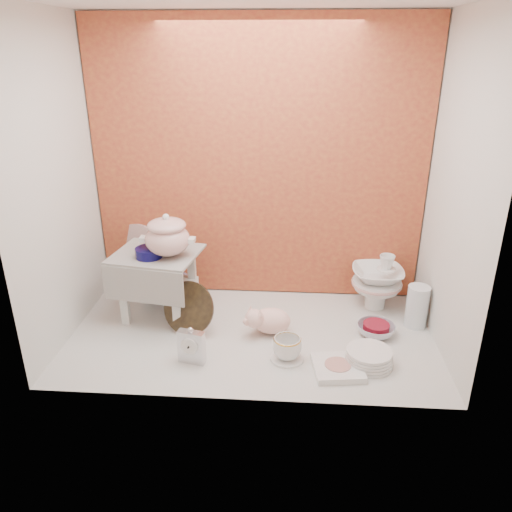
% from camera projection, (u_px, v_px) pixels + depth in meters
% --- Properties ---
extents(ground, '(1.80, 1.80, 0.00)m').
position_uv_depth(ground, '(252.00, 334.00, 2.50)').
color(ground, silver).
rests_on(ground, ground).
extents(niche_shell, '(1.86, 1.03, 1.53)m').
position_uv_depth(niche_shell, '(254.00, 141.00, 2.30)').
color(niche_shell, '#BC632F').
rests_on(niche_shell, ground).
extents(step_stool, '(0.47, 0.42, 0.36)m').
position_uv_depth(step_stool, '(159.00, 285.00, 2.61)').
color(step_stool, silver).
rests_on(step_stool, ground).
extents(soup_tureen, '(0.32, 0.32, 0.22)m').
position_uv_depth(soup_tureen, '(167.00, 235.00, 2.46)').
color(soup_tureen, white).
rests_on(soup_tureen, step_stool).
extents(cobalt_bowl, '(0.14, 0.14, 0.05)m').
position_uv_depth(cobalt_bowl, '(149.00, 253.00, 2.48)').
color(cobalt_bowl, '#0B0944').
rests_on(cobalt_bowl, step_stool).
extents(floral_platter, '(0.40, 0.20, 0.41)m').
position_uv_depth(floral_platter, '(140.00, 258.00, 2.87)').
color(floral_platter, white).
rests_on(floral_platter, ground).
extents(blue_white_vase, '(0.24, 0.24, 0.24)m').
position_uv_depth(blue_white_vase, '(172.00, 280.00, 2.81)').
color(blue_white_vase, silver).
rests_on(blue_white_vase, ground).
extents(lacquer_tray, '(0.30, 0.19, 0.26)m').
position_uv_depth(lacquer_tray, '(189.00, 308.00, 2.48)').
color(lacquer_tray, black).
rests_on(lacquer_tray, ground).
extents(mantel_clock, '(0.13, 0.07, 0.18)m').
position_uv_depth(mantel_clock, '(191.00, 345.00, 2.25)').
color(mantel_clock, silver).
rests_on(mantel_clock, ground).
extents(plush_pig, '(0.26, 0.19, 0.15)m').
position_uv_depth(plush_pig, '(271.00, 320.00, 2.48)').
color(plush_pig, beige).
rests_on(plush_pig, ground).
extents(teacup_saucer, '(0.18, 0.18, 0.01)m').
position_uv_depth(teacup_saucer, '(287.00, 358.00, 2.30)').
color(teacup_saucer, white).
rests_on(teacup_saucer, ground).
extents(gold_rim_teacup, '(0.15, 0.15, 0.10)m').
position_uv_depth(gold_rim_teacup, '(287.00, 348.00, 2.28)').
color(gold_rim_teacup, white).
rests_on(gold_rim_teacup, teacup_saucer).
extents(lattice_dish, '(0.24, 0.24, 0.03)m').
position_uv_depth(lattice_dish, '(338.00, 368.00, 2.22)').
color(lattice_dish, white).
rests_on(lattice_dish, ground).
extents(dinner_plate_stack, '(0.24, 0.24, 0.07)m').
position_uv_depth(dinner_plate_stack, '(369.00, 357.00, 2.25)').
color(dinner_plate_stack, white).
rests_on(dinner_plate_stack, ground).
extents(crystal_bowl, '(0.20, 0.20, 0.06)m').
position_uv_depth(crystal_bowl, '(376.00, 330.00, 2.48)').
color(crystal_bowl, silver).
rests_on(crystal_bowl, ground).
extents(clear_glass_vase, '(0.14, 0.14, 0.22)m').
position_uv_depth(clear_glass_vase, '(417.00, 306.00, 2.54)').
color(clear_glass_vase, silver).
rests_on(clear_glass_vase, ground).
extents(porcelain_tower, '(0.28, 0.28, 0.31)m').
position_uv_depth(porcelain_tower, '(377.00, 281.00, 2.71)').
color(porcelain_tower, white).
rests_on(porcelain_tower, ground).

